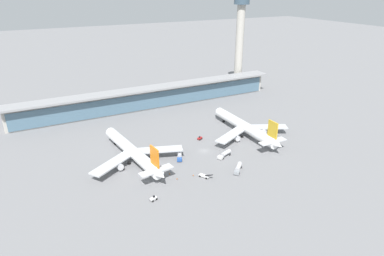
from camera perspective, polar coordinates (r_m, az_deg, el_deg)
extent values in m
plane|color=slate|center=(175.75, 2.09, -3.93)|extent=(1200.00, 1200.00, 0.00)
cylinder|color=white|center=(166.88, -10.28, -3.83)|extent=(12.56, 53.72, 5.64)
cone|color=white|center=(191.36, -13.98, -0.51)|extent=(6.14, 5.75, 5.52)
cone|color=white|center=(144.00, -5.37, -7.98)|extent=(5.84, 6.81, 5.07)
cube|color=black|center=(188.18, -13.65, -0.56)|extent=(4.49, 2.86, 0.68)
cube|color=#B7BABF|center=(159.37, -13.46, -5.91)|extent=(23.69, 18.59, 0.68)
cube|color=#B7BABF|center=(168.10, -5.80, -3.72)|extent=(25.01, 13.61, 0.68)
cylinder|color=silver|center=(160.72, -12.35, -6.33)|extent=(3.62, 4.45, 3.11)
cylinder|color=silver|center=(167.34, -6.54, -4.64)|extent=(3.62, 4.45, 3.11)
cube|color=orange|center=(144.47, -6.44, -4.89)|extent=(1.56, 6.83, 8.75)
cube|color=#B7BABF|center=(146.82, -6.14, -7.22)|extent=(15.97, 6.27, 0.49)
cylinder|color=black|center=(165.62, -10.71, -5.92)|extent=(1.33, 1.50, 1.36)
cylinder|color=black|center=(167.81, -8.78, -5.36)|extent=(1.33, 1.50, 1.36)
cylinder|color=black|center=(186.76, -12.98, -2.60)|extent=(1.33, 1.50, 1.36)
cylinder|color=white|center=(194.36, 8.90, 0.31)|extent=(6.26, 53.51, 5.64)
cone|color=white|center=(216.43, 4.38, 2.97)|extent=(5.58, 5.14, 5.52)
cone|color=white|center=(174.26, 14.48, -2.80)|extent=(5.14, 6.26, 5.07)
cube|color=black|center=(213.55, 4.84, 2.95)|extent=(4.25, 2.38, 0.68)
cube|color=#B7BABF|center=(184.52, 6.74, -1.19)|extent=(24.50, 16.46, 0.68)
cube|color=#B7BABF|center=(198.39, 12.55, 0.20)|extent=(24.62, 16.02, 0.68)
cylinder|color=silver|center=(186.46, 7.55, -1.62)|extent=(3.16, 4.12, 3.11)
cylinder|color=silver|center=(196.99, 11.95, -0.54)|extent=(3.16, 4.12, 3.11)
cube|color=gold|center=(174.79, 13.64, -0.23)|extent=(0.76, 6.81, 8.75)
cube|color=#B7BABF|center=(176.72, 13.65, -2.23)|extent=(15.60, 4.46, 0.49)
cylinder|color=black|center=(192.38, 8.58, -1.44)|extent=(1.18, 1.37, 1.36)
cylinder|color=black|center=(195.88, 10.05, -1.08)|extent=(1.18, 1.37, 1.36)
cylinder|color=black|center=(212.20, 5.42, 1.15)|extent=(1.18, 1.37, 1.36)
cube|color=silver|center=(167.45, 4.87, -5.02)|extent=(2.72, 2.95, 1.50)
cylinder|color=silver|center=(170.56, 5.86, -4.23)|extent=(5.98, 3.94, 2.10)
cylinder|color=black|center=(167.91, 5.36, -5.24)|extent=(0.94, 0.58, 0.90)
cylinder|color=black|center=(169.06, 4.76, -5.01)|extent=(0.94, 0.58, 0.90)
cylinder|color=black|center=(172.01, 6.51, -4.56)|extent=(0.94, 0.58, 0.90)
cylinder|color=black|center=(173.13, 5.92, -4.33)|extent=(0.94, 0.58, 0.90)
cube|color=silver|center=(138.66, -6.61, -11.89)|extent=(3.14, 2.35, 0.90)
cube|color=black|center=(138.36, -6.53, -11.57)|extent=(0.89, 0.89, 0.70)
cylinder|color=black|center=(137.97, -6.72, -12.33)|extent=(0.94, 0.57, 0.90)
cylinder|color=black|center=(138.88, -7.11, -12.08)|extent=(0.94, 0.57, 0.90)
cylinder|color=black|center=(138.98, -6.10, -12.00)|extent=(0.94, 0.57, 0.90)
cylinder|color=black|center=(139.88, -6.49, -11.76)|extent=(0.94, 0.57, 0.90)
cube|color=#B21E1E|center=(187.73, 1.35, -1.75)|extent=(3.17, 2.56, 0.90)
cube|color=black|center=(187.17, 1.30, -1.55)|extent=(0.93, 0.93, 0.70)
cylinder|color=black|center=(189.02, 1.35, -1.71)|extent=(0.93, 0.64, 0.90)
cylinder|color=black|center=(188.27, 1.70, -1.82)|extent=(0.93, 0.64, 0.90)
cylinder|color=black|center=(187.58, 1.00, -1.92)|extent=(0.93, 0.64, 0.90)
cylinder|color=black|center=(186.83, 1.35, -2.03)|extent=(0.93, 0.64, 0.90)
cube|color=silver|center=(152.66, 2.08, -8.18)|extent=(3.98, 5.05, 0.60)
cube|color=black|center=(151.07, 2.89, -8.08)|extent=(2.77, 3.87, 1.72)
cylinder|color=black|center=(152.73, 2.79, -8.31)|extent=(0.70, 0.92, 0.90)
cylinder|color=black|center=(151.50, 2.47, -8.59)|extent=(0.70, 0.92, 0.90)
cylinder|color=black|center=(154.15, 1.69, -7.96)|extent=(0.70, 0.92, 0.90)
cylinder|color=black|center=(152.93, 1.37, -8.24)|extent=(0.70, 0.92, 0.90)
cube|color=#234C9E|center=(164.94, -2.15, -5.41)|extent=(3.03, 2.84, 1.50)
cylinder|color=silver|center=(168.83, -2.14, -4.42)|extent=(4.32, 5.96, 2.10)
cylinder|color=black|center=(166.12, -1.76, -5.48)|extent=(0.64, 0.93, 0.90)
cylinder|color=black|center=(166.15, -2.52, -5.49)|extent=(0.64, 0.93, 0.90)
cylinder|color=black|center=(171.13, -1.76, -4.56)|extent=(0.64, 0.93, 0.90)
cylinder|color=black|center=(171.16, -2.50, -4.56)|extent=(0.64, 0.93, 0.90)
cube|color=gray|center=(155.47, 7.65, -7.57)|extent=(3.11, 3.11, 1.50)
cylinder|color=silver|center=(159.21, 8.00, -6.50)|extent=(5.46, 5.43, 2.10)
cylinder|color=black|center=(156.51, 8.10, -7.69)|extent=(0.84, 0.83, 0.90)
cylinder|color=black|center=(156.81, 7.30, -7.57)|extent=(0.84, 0.83, 0.90)
cylinder|color=black|center=(161.38, 8.48, -6.68)|extent=(0.84, 0.83, 0.90)
cylinder|color=black|center=(161.67, 7.70, -6.57)|extent=(0.84, 0.83, 0.90)
cube|color=#B2ADA3|center=(237.51, -6.96, 5.16)|extent=(186.36, 8.00, 14.00)
cube|color=slate|center=(233.90, -6.57, 4.71)|extent=(182.63, 0.50, 11.20)
cube|color=gray|center=(233.46, -6.87, 6.80)|extent=(190.08, 12.80, 1.20)
cylinder|color=#B2ADA3|center=(278.10, 8.08, 13.36)|extent=(6.40, 6.40, 66.48)
cylinder|color=#384C5B|center=(274.27, 8.53, 20.73)|extent=(12.00, 12.00, 5.00)
cone|color=orange|center=(153.87, 0.21, -8.06)|extent=(0.44, 0.44, 0.70)
cube|color=black|center=(154.04, 0.21, -8.16)|extent=(0.62, 0.62, 0.04)
cone|color=orange|center=(155.31, -3.86, -7.79)|extent=(0.44, 0.44, 0.70)
cube|color=black|center=(155.48, -3.85, -7.90)|extent=(0.62, 0.62, 0.04)
cone|color=orange|center=(151.53, -2.57, -8.63)|extent=(0.44, 0.44, 0.70)
cube|color=black|center=(151.71, -2.57, -8.73)|extent=(0.62, 0.62, 0.04)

